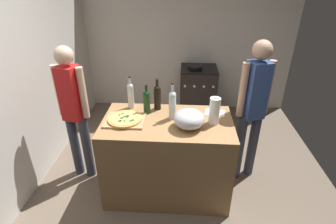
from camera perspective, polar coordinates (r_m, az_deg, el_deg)
ground_plane at (r=3.88m, az=1.74°, el=-7.77°), size 3.85×3.35×0.02m
kitchen_wall_rear at (r=4.67m, az=2.67°, el=16.17°), size 3.85×0.10×2.60m
kitchen_wall_left at (r=3.73m, az=-25.05°, el=10.51°), size 0.10×3.35×2.60m
counter at (r=2.94m, az=-0.13°, el=-9.73°), size 1.34×0.76×0.92m
cutting_board at (r=2.71m, az=-9.32°, el=-1.81°), size 0.40×0.32×0.02m
pizza at (r=2.70m, az=-9.35°, el=-1.43°), size 0.35×0.35×0.03m
mixing_bowl at (r=2.54m, az=4.60°, el=-1.49°), size 0.31×0.31×0.19m
paper_towel_roll at (r=2.62m, az=10.07°, el=0.24°), size 0.10×0.10×0.28m
wine_bottle_green at (r=2.78m, az=-4.66°, el=2.45°), size 0.07×0.07×0.32m
wine_bottle_amber at (r=2.86m, az=-2.34°, el=3.45°), size 0.08×0.08×0.35m
wine_bottle_clear at (r=2.66m, az=0.96°, el=1.81°), size 0.07×0.07×0.39m
wine_bottle_dark at (r=2.91m, az=-8.14°, el=3.82°), size 0.07×0.07×0.37m
recipe_sheet at (r=2.89m, az=10.15°, el=-0.09°), size 0.23×0.19×0.00m
stove at (r=4.56m, az=6.47°, el=4.34°), size 0.60×0.58×0.91m
person_in_stripes at (r=3.10m, az=-19.81°, el=0.79°), size 0.36×0.23×1.63m
person_in_red at (r=3.03m, az=17.98°, el=1.40°), size 0.36×0.26×1.69m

